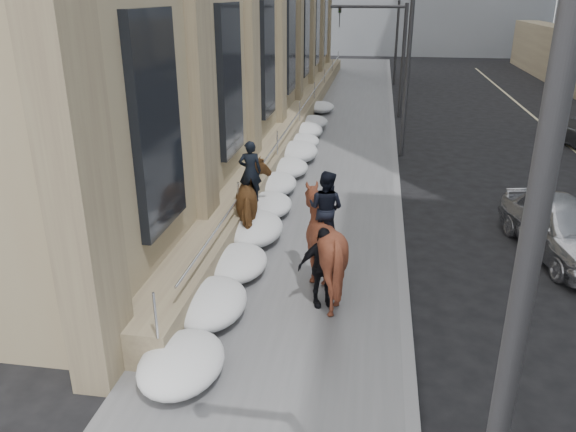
# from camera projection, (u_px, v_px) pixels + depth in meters

# --- Properties ---
(ground) EXTENTS (140.00, 140.00, 0.00)m
(ground) POSITION_uv_depth(u_px,v_px,m) (279.00, 328.00, 11.72)
(ground) COLOR black
(ground) RESTS_ON ground
(sidewalk) EXTENTS (5.00, 80.00, 0.12)m
(sidewalk) POSITION_uv_depth(u_px,v_px,m) (325.00, 179.00, 20.86)
(sidewalk) COLOR #545557
(sidewalk) RESTS_ON ground
(curb) EXTENTS (0.24, 80.00, 0.12)m
(curb) POSITION_uv_depth(u_px,v_px,m) (396.00, 182.00, 20.48)
(curb) COLOR slate
(curb) RESTS_ON ground
(streetlight_near) EXTENTS (1.71, 0.24, 8.00)m
(streetlight_near) POSITION_uv_depth(u_px,v_px,m) (502.00, 277.00, 4.11)
(streetlight_near) COLOR #2D2D30
(streetlight_near) RESTS_ON ground
(streetlight_mid) EXTENTS (1.71, 0.24, 8.00)m
(streetlight_mid) POSITION_uv_depth(u_px,v_px,m) (405.00, 44.00, 22.45)
(streetlight_mid) COLOR #2D2D30
(streetlight_mid) RESTS_ON ground
(streetlight_far) EXTENTS (1.71, 0.24, 8.00)m
(streetlight_far) POSITION_uv_depth(u_px,v_px,m) (396.00, 21.00, 40.79)
(streetlight_far) COLOR #2D2D30
(streetlight_far) RESTS_ON ground
(traffic_signal) EXTENTS (4.10, 0.22, 6.00)m
(traffic_signal) POSITION_uv_depth(u_px,v_px,m) (387.00, 42.00, 30.10)
(traffic_signal) COLOR #2D2D30
(traffic_signal) RESTS_ON ground
(snow_bank) EXTENTS (1.70, 18.10, 0.76)m
(snow_bank) POSITION_uv_depth(u_px,v_px,m) (279.00, 182.00, 19.18)
(snow_bank) COLOR silver
(snow_bank) RESTS_ON sidewalk
(mounted_horse_left) EXTENTS (1.61, 2.53, 2.65)m
(mounted_horse_left) POSITION_uv_depth(u_px,v_px,m) (255.00, 199.00, 15.60)
(mounted_horse_left) COLOR #553419
(mounted_horse_left) RESTS_ON sidewalk
(mounted_horse_right) EXTENTS (2.48, 2.62, 2.81)m
(mounted_horse_right) POSITION_uv_depth(u_px,v_px,m) (322.00, 241.00, 12.55)
(mounted_horse_right) COLOR #492115
(mounted_horse_right) RESTS_ON sidewalk
(pedestrian) EXTENTS (1.16, 0.81, 1.82)m
(pedestrian) POSITION_uv_depth(u_px,v_px,m) (322.00, 267.00, 12.06)
(pedestrian) COLOR black
(pedestrian) RESTS_ON sidewalk
(car_silver) EXTENTS (2.79, 4.90, 1.57)m
(car_silver) POSITION_uv_depth(u_px,v_px,m) (563.00, 227.00, 14.71)
(car_silver) COLOR #ABADB3
(car_silver) RESTS_ON ground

